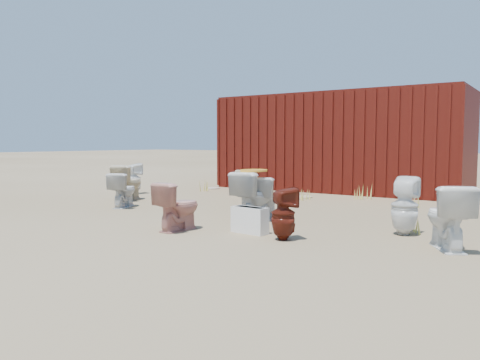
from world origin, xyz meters
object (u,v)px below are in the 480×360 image
Objects in this scene: toilet_back_yellowlid at (254,197)px; toilet_back_e at (405,206)px; toilet_front_a at (123,190)px; toilet_front_e at (447,217)px; toilet_back_a at (134,179)px; loose_tank at (250,220)px; toilet_front_maroon at (283,214)px; toilet_back_beige_left at (128,183)px; toilet_front_pink at (178,206)px; toilet_front_c at (266,198)px; toilet_back_beige_right at (255,188)px; shipping_container at (341,143)px.

toilet_back_e is (2.18, 0.23, -0.00)m from toilet_back_yellowlid.
toilet_front_a is 5.65m from toilet_front_e.
loose_tank is at bearing 169.31° from toilet_back_a.
toilet_front_a is at bearing 22.38° from toilet_front_maroon.
loose_tank is at bearing 143.49° from toilet_back_beige_left.
toilet_back_a is (-3.90, 2.85, 0.02)m from toilet_front_pink.
toilet_front_maroon is at bearing -10.47° from toilet_front_e.
toilet_front_c is 4.61m from toilet_back_a.
toilet_back_beige_left reaches higher than toilet_front_pink.
toilet_front_maroon is 0.89× the size of toilet_front_e.
toilet_back_beige_right is 2.48m from loose_tank.
toilet_back_e is (5.76, -0.53, 0.01)m from toilet_back_beige_left.
toilet_front_e is 1.48× the size of loose_tank.
toilet_front_pink is 1.02× the size of toilet_front_maroon.
toilet_front_c is at bearing 115.38° from loose_tank.
toilet_back_beige_right is at bearing -65.22° from toilet_front_c.
toilet_back_beige_right reaches higher than toilet_front_pink.
toilet_back_beige_left is at bearing -27.50° from toilet_front_pink.
toilet_front_e and toilet_back_beige_left have the same top height.
loose_tank is (-0.59, 0.15, -0.15)m from toilet_front_maroon.
shipping_container reaches higher than toilet_back_beige_left.
toilet_front_c is at bearing 179.13° from toilet_back_a.
toilet_front_c is 0.88× the size of toilet_back_yellowlid.
toilet_front_e is 1.03× the size of toilet_back_a.
toilet_back_beige_right is 1.41× the size of loose_tank.
toilet_back_e is (2.95, -5.14, -0.82)m from shipping_container.
toilet_back_beige_left is (-2.81, -4.61, -0.83)m from shipping_container.
toilet_front_maroon is at bearing 136.19° from toilet_back_beige_right.
toilet_back_yellowlid reaches higher than toilet_front_c.
toilet_back_a is at bearing -64.08° from toilet_back_beige_left.
toilet_back_e is (5.02, 0.27, 0.06)m from toilet_front_a.
toilet_back_e reaches higher than toilet_back_a.
toilet_front_a is at bearing 1.28° from toilet_back_e.
toilet_back_yellowlid reaches higher than loose_tank.
toilet_back_a is at bearing 157.98° from loose_tank.
toilet_front_pink is 3.38m from toilet_front_e.
shipping_container reaches higher than toilet_front_c.
toilet_front_a is 0.84× the size of toilet_back_yellowlid.
loose_tank is (1.27, -2.13, -0.18)m from toilet_back_beige_right.
shipping_container is 7.80× the size of toilet_back_yellowlid.
toilet_back_beige_left is (-3.10, 1.94, 0.03)m from toilet_front_pink.
toilet_front_e is at bearing 152.27° from toilet_front_c.
toilet_front_c is 0.94× the size of toilet_back_a.
toilet_back_beige_right is (-0.35, 2.52, 0.02)m from toilet_front_pink.
toilet_front_pink is at bearing -151.73° from loose_tank.
toilet_back_yellowlid is at bearing 4.31° from toilet_back_e.
shipping_container reaches higher than toilet_front_pink.
toilet_front_a is 1.09m from toilet_back_beige_left.
loose_tank is at bearing -78.87° from shipping_container.
toilet_back_a is at bearing -69.27° from toilet_front_a.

